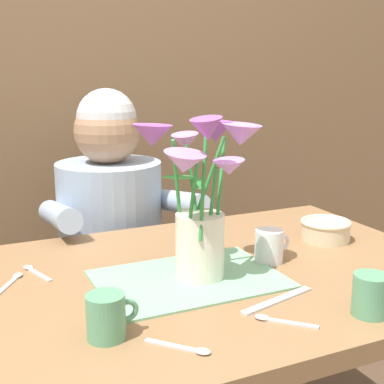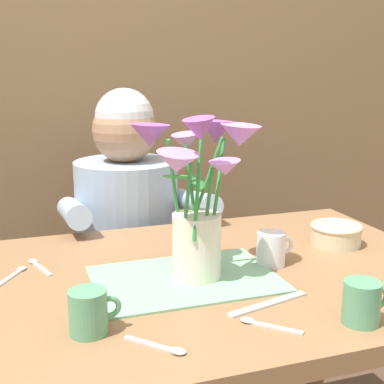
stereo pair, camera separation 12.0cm
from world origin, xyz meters
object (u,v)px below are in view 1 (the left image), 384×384
at_px(dinner_knife, 277,300).
at_px(coffee_cup, 270,246).
at_px(ceramic_mug, 371,295).
at_px(seated_person, 112,262).
at_px(flower_vase, 201,193).
at_px(ceramic_bowl, 326,229).
at_px(tea_cup, 107,316).

relative_size(dinner_knife, coffee_cup, 2.04).
relative_size(coffee_cup, ceramic_mug, 1.00).
xyz_separation_m(coffee_cup, ceramic_mug, (0.02, -0.32, 0.00)).
bearing_deg(dinner_knife, ceramic_mug, -58.09).
xyz_separation_m(seated_person, coffee_cup, (0.22, -0.62, 0.22)).
distance_m(flower_vase, ceramic_bowl, 0.46).
relative_size(seated_person, coffee_cup, 12.20).
bearing_deg(dinner_knife, coffee_cup, 47.08).
bearing_deg(flower_vase, seated_person, 92.17).
bearing_deg(coffee_cup, tea_cup, -156.75).
xyz_separation_m(ceramic_bowl, dinner_knife, (-0.34, -0.27, -0.03)).
relative_size(seated_person, ceramic_bowl, 8.35).
xyz_separation_m(seated_person, flower_vase, (0.02, -0.63, 0.37)).
height_order(flower_vase, coffee_cup, flower_vase).
bearing_deg(tea_cup, dinner_knife, -0.04).
relative_size(flower_vase, ceramic_bowl, 2.68).
distance_m(dinner_knife, coffee_cup, 0.23).
bearing_deg(tea_cup, ceramic_bowl, 21.80).
relative_size(seated_person, flower_vase, 3.11).
bearing_deg(dinner_knife, flower_vase, 101.04).
height_order(ceramic_bowl, tea_cup, tea_cup).
distance_m(ceramic_bowl, coffee_cup, 0.24).
relative_size(flower_vase, coffee_cup, 3.92).
bearing_deg(tea_cup, ceramic_mug, -14.33).
distance_m(coffee_cup, tea_cup, 0.50).
bearing_deg(seated_person, ceramic_bowl, -45.91).
distance_m(dinner_knife, ceramic_mug, 0.18).
bearing_deg(ceramic_bowl, dinner_knife, -140.79).
bearing_deg(tea_cup, flower_vase, 34.23).
bearing_deg(ceramic_bowl, seated_person, 129.60).
relative_size(dinner_knife, tea_cup, 2.04).
height_order(seated_person, ceramic_bowl, seated_person).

